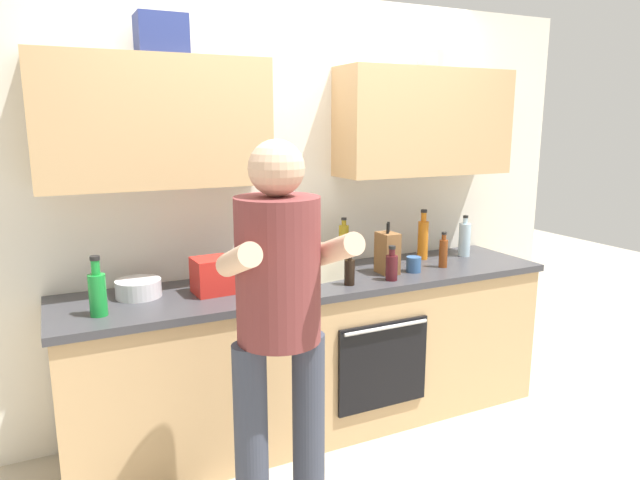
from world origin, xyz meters
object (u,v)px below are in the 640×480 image
object	(u,v)px
bottle_water	(465,239)
bottle_vinegar	(443,252)
bottle_juice	(423,238)
bottle_syrup	(281,261)
mixing_bowl	(138,288)
person_standing	(279,315)
knife_block	(387,253)
grocery_bag_rice	(320,263)
grocery_bag_crisps	(212,275)
cup_tea	(414,264)
bottle_wine	(392,266)
bottle_soda	(98,292)
bottle_oil	(344,246)
bottle_soy	(349,271)

from	to	relation	value
bottle_water	bottle_vinegar	world-z (taller)	bottle_water
bottle_juice	bottle_syrup	distance (m)	1.04
bottle_water	mixing_bowl	xyz separation A→B (m)	(-2.09, 0.01, -0.07)
person_standing	knife_block	size ratio (longest dim) A/B	5.66
bottle_water	bottle_juice	bearing A→B (deg)	170.66
grocery_bag_rice	bottle_juice	bearing A→B (deg)	8.52
grocery_bag_rice	grocery_bag_crisps	bearing A→B (deg)	-178.32
cup_tea	mixing_bowl	distance (m)	1.57
bottle_wine	bottle_water	bearing A→B (deg)	20.98
bottle_water	knife_block	bearing A→B (deg)	-167.87
grocery_bag_crisps	grocery_bag_rice	bearing A→B (deg)	1.68
person_standing	grocery_bag_crisps	xyz separation A→B (m)	(-0.06, 0.79, -0.02)
bottle_juice	bottle_vinegar	world-z (taller)	bottle_juice
mixing_bowl	bottle_juice	bearing A→B (deg)	1.38
bottle_vinegar	person_standing	bearing A→B (deg)	-152.86
bottle_syrup	knife_block	bearing A→B (deg)	-8.11
bottle_syrup	bottle_soda	size ratio (longest dim) A/B	1.04
cup_tea	bottle_syrup	bearing A→B (deg)	170.35
mixing_bowl	grocery_bag_crisps	bearing A→B (deg)	-14.87
cup_tea	person_standing	bearing A→B (deg)	-148.87
bottle_oil	bottle_water	world-z (taller)	bottle_oil
cup_tea	bottle_water	bearing A→B (deg)	19.77
bottle_syrup	bottle_soy	xyz separation A→B (m)	(0.32, -0.21, -0.05)
bottle_juice	grocery_bag_rice	xyz separation A→B (m)	(-0.80, -0.12, -0.05)
bottle_oil	bottle_soy	bearing A→B (deg)	-112.78
bottle_syrup	grocery_bag_rice	bearing A→B (deg)	-2.61
bottle_soda	bottle_oil	bearing A→B (deg)	10.46
knife_block	bottle_wine	bearing A→B (deg)	-113.16
bottle_soda	knife_block	world-z (taller)	knife_block
bottle_wine	knife_block	size ratio (longest dim) A/B	0.65
bottle_syrup	bottle_soda	world-z (taller)	bottle_syrup
bottle_soda	mixing_bowl	world-z (taller)	bottle_soda
cup_tea	mixing_bowl	size ratio (longest dim) A/B	0.40
bottle_water	bottle_soy	world-z (taller)	bottle_water
bottle_water	bottle_soy	xyz separation A→B (m)	(-1.02, -0.27, -0.04)
bottle_vinegar	cup_tea	size ratio (longest dim) A/B	2.40
bottle_juice	mixing_bowl	size ratio (longest dim) A/B	1.42
bottle_syrup	knife_block	distance (m)	0.64
bottle_juice	cup_tea	size ratio (longest dim) A/B	3.55
bottle_oil	bottle_vinegar	bearing A→B (deg)	-22.23
bottle_juice	bottle_water	bearing A→B (deg)	-9.34
bottle_oil	bottle_vinegar	size ratio (longest dim) A/B	1.43
mixing_bowl	knife_block	xyz separation A→B (m)	(1.40, -0.16, 0.08)
bottle_syrup	bottle_soy	bearing A→B (deg)	-33.76
bottle_vinegar	mixing_bowl	world-z (taller)	bottle_vinegar
bottle_wine	bottle_vinegar	size ratio (longest dim) A/B	0.90
cup_tea	mixing_bowl	world-z (taller)	cup_tea
bottle_wine	bottle_soy	distance (m)	0.26
person_standing	bottle_vinegar	bearing A→B (deg)	27.14
bottle_soy	bottle_water	bearing A→B (deg)	14.88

